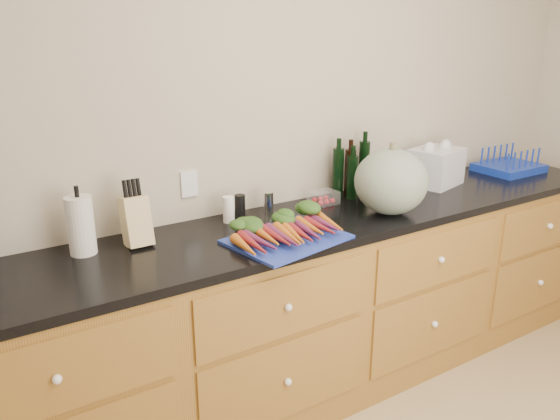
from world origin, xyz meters
TOP-DOWN VIEW (x-y plane):
  - wall_back at (0.00, 1.62)m, footprint 4.10×0.05m
  - cabinets at (0.00, 1.30)m, footprint 3.60×0.64m
  - countertop at (0.00, 1.30)m, footprint 3.64×0.62m
  - cutting_board at (-0.35, 1.14)m, footprint 0.53×0.44m
  - carrots at (-0.35, 1.18)m, footprint 0.48×0.33m
  - squash at (0.27, 1.18)m, footprint 0.36×0.36m
  - paper_towel at (-1.12, 1.46)m, footprint 0.11×0.11m
  - knife_block at (-0.91, 1.44)m, footprint 0.10×0.10m
  - grinder_salt at (-0.46, 1.48)m, footprint 0.05×0.05m
  - grinder_pepper at (-0.40, 1.48)m, footprint 0.05×0.05m
  - canister_chrome at (-0.24, 1.48)m, footprint 0.05×0.05m
  - tomato_box at (0.08, 1.47)m, footprint 0.14×0.11m
  - bottles at (0.30, 1.51)m, footprint 0.24×0.12m
  - grocery_bag at (0.85, 1.42)m, footprint 0.34×0.30m
  - dish_rack at (1.47, 1.38)m, footprint 0.38×0.30m

SIDE VIEW (x-z plane):
  - cabinets at x=0.00m, z-range 0.00..0.90m
  - countertop at x=0.00m, z-range 0.90..0.94m
  - cutting_board at x=-0.35m, z-range 0.94..0.95m
  - tomato_box at x=0.08m, z-range 0.94..1.00m
  - dish_rack at x=1.47m, z-range 0.90..1.05m
  - carrots at x=-0.35m, z-range 0.95..1.01m
  - canister_chrome at x=-0.24m, z-range 0.94..1.05m
  - grinder_pepper at x=-0.40m, z-range 0.94..1.06m
  - grinder_salt at x=-0.46m, z-range 0.94..1.06m
  - knife_block at x=-0.91m, z-range 0.94..1.15m
  - grocery_bag at x=0.85m, z-range 0.94..1.15m
  - paper_towel at x=-1.12m, z-range 0.94..1.18m
  - bottles at x=0.30m, z-range 0.93..1.21m
  - squash at x=0.27m, z-range 0.94..1.26m
  - wall_back at x=0.00m, z-range 0.00..2.60m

